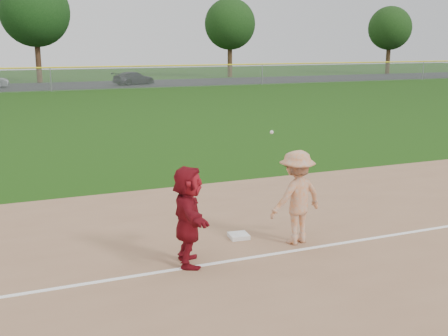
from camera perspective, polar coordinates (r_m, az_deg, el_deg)
name	(u,v)px	position (r m, az deg, el deg)	size (l,w,h in m)	color
ground	(251,243)	(11.89, 2.79, -7.60)	(160.00, 160.00, 0.00)	#193F0C
foul_line	(269,255)	(11.21, 4.56, -8.78)	(60.00, 0.10, 0.01)	white
parking_asphalt	(45,86)	(56.42, -17.73, 7.92)	(120.00, 10.00, 0.01)	black
first_base	(239,236)	(12.09, 1.50, -6.91)	(0.40, 0.40, 0.09)	silver
base_runner	(188,216)	(10.46, -3.66, -4.87)	(1.76, 0.56, 1.90)	maroon
car_right	(134,78)	(56.49, -9.14, 9.00)	(1.75, 4.32, 1.25)	black
first_base_play	(296,197)	(11.65, 7.37, -2.96)	(1.39, 0.98, 2.34)	#A9A9AC
outfield_fence	(50,68)	(50.34, -17.26, 9.68)	(110.00, 0.12, 110.00)	#999EA0
tree_2	(35,12)	(61.83, -18.66, 14.78)	(7.00, 7.00, 10.58)	#3A2415
tree_3	(230,24)	(68.37, 0.61, 14.41)	(6.00, 6.00, 9.19)	#3A2715
tree_4	(390,28)	(78.34, 16.50, 13.45)	(5.60, 5.60, 8.67)	#352513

